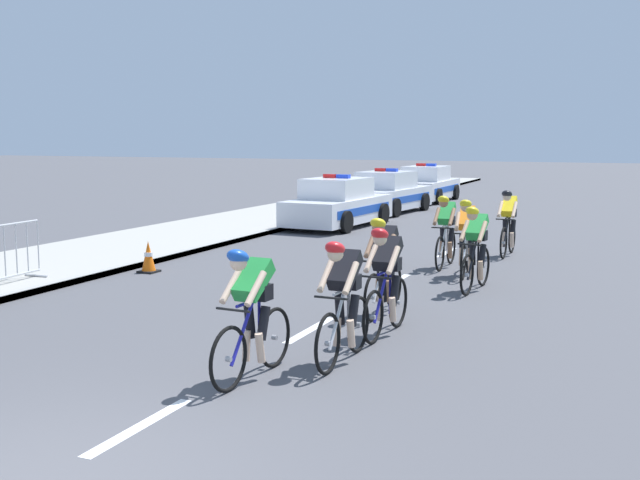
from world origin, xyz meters
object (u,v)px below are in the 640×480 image
(cyclist_second, at_px, (343,300))
(police_car_second, at_px, (387,194))
(police_car_nearest, at_px, (338,204))
(police_car_third, at_px, (426,185))
(traffic_cone_mid, at_px, (148,257))
(cyclist_lead, at_px, (251,311))
(cyclist_seventh, at_px, (466,236))
(cyclist_fifth, at_px, (476,247))
(cyclist_fourth, at_px, (383,264))
(cyclist_sixth, at_px, (446,230))
(cyclist_eighth, at_px, (508,222))
(cyclist_third, at_px, (386,279))

(cyclist_second, height_order, police_car_second, police_car_second)
(police_car_nearest, relative_size, police_car_third, 1.02)
(police_car_nearest, distance_m, police_car_second, 4.76)
(traffic_cone_mid, bearing_deg, police_car_nearest, 86.27)
(cyclist_lead, relative_size, police_car_third, 0.39)
(cyclist_seventh, xyz_separation_m, traffic_cone_mid, (-5.97, -2.13, -0.48))
(cyclist_lead, height_order, cyclist_fifth, same)
(police_car_second, distance_m, police_car_third, 5.32)
(cyclist_lead, relative_size, police_car_second, 0.38)
(cyclist_fourth, height_order, police_car_second, police_car_second)
(cyclist_sixth, bearing_deg, police_car_third, 106.64)
(cyclist_fourth, bearing_deg, cyclist_eighth, 83.53)
(cyclist_second, height_order, police_car_nearest, police_car_nearest)
(traffic_cone_mid, bearing_deg, cyclist_sixth, 28.43)
(police_car_second, bearing_deg, traffic_cone_mid, -92.43)
(cyclist_lead, distance_m, cyclist_second, 1.22)
(police_car_nearest, height_order, police_car_third, same)
(police_car_third, bearing_deg, cyclist_third, -76.13)
(cyclist_seventh, bearing_deg, traffic_cone_mid, -160.34)
(police_car_second, bearing_deg, police_car_nearest, -89.99)
(cyclist_second, xyz_separation_m, police_car_third, (-5.33, 23.27, -0.11))
(cyclist_fifth, height_order, police_car_nearest, police_car_nearest)
(cyclist_lead, relative_size, cyclist_sixth, 1.00)
(cyclist_seventh, bearing_deg, police_car_second, 115.15)
(cyclist_sixth, xyz_separation_m, cyclist_eighth, (0.93, 2.12, 0.00))
(traffic_cone_mid, bearing_deg, police_car_second, 87.57)
(cyclist_third, bearing_deg, cyclist_lead, -107.73)
(cyclist_fourth, distance_m, police_car_third, 21.22)
(cyclist_fifth, height_order, traffic_cone_mid, cyclist_fifth)
(cyclist_fifth, xyz_separation_m, police_car_second, (-5.87, 12.91, -0.11))
(cyclist_third, distance_m, police_car_second, 17.35)
(cyclist_fourth, xyz_separation_m, traffic_cone_mid, (-5.53, 1.69, -0.48))
(police_car_second, bearing_deg, cyclist_lead, -76.32)
(cyclist_third, bearing_deg, cyclist_eighth, 87.61)
(cyclist_lead, relative_size, cyclist_fourth, 1.00)
(cyclist_second, distance_m, cyclist_sixth, 7.25)
(cyclist_third, bearing_deg, cyclist_fourth, 110.01)
(cyclist_eighth, height_order, police_car_third, police_car_third)
(cyclist_fifth, bearing_deg, cyclist_seventh, 108.63)
(cyclist_fifth, bearing_deg, police_car_nearest, 125.76)
(cyclist_eighth, relative_size, police_car_second, 0.38)
(cyclist_lead, bearing_deg, cyclist_second, 54.03)
(cyclist_lead, distance_m, cyclist_sixth, 8.23)
(cyclist_sixth, relative_size, cyclist_eighth, 1.00)
(cyclist_fifth, height_order, cyclist_seventh, same)
(cyclist_lead, height_order, cyclist_sixth, same)
(cyclist_sixth, bearing_deg, cyclist_third, -84.11)
(cyclist_second, distance_m, cyclist_eighth, 9.36)
(cyclist_lead, relative_size, cyclist_fifth, 1.00)
(cyclist_third, height_order, cyclist_sixth, same)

